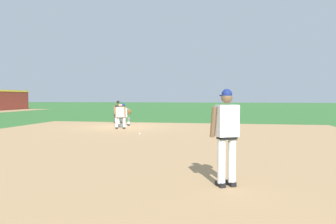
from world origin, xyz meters
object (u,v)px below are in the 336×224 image
Objects in this scene: first_base_bag at (123,126)px; baseball at (140,134)px; pitcher at (227,131)px; first_baseman at (124,113)px; baserunner at (120,114)px; umpire at (118,111)px.

first_base_bag is 4.16m from baseball.
pitcher is 13.58m from first_baseman.
baseball is 4.78m from first_baseman.
first_baseman is (4.23, 2.11, 0.69)m from baseball.
pitcher reaches higher than baserunner.
first_baseman is (0.58, 0.10, 0.69)m from first_base_bag.
baserunner is (-1.20, -0.27, 0.75)m from first_base_bag.
pitcher is 11.82m from baserunner.
pitcher is 1.27× the size of baserunner.
first_base_bag is 2.71m from umpire.
first_baseman reaches higher than baseball.
first_baseman is 0.92× the size of baserunner.
baseball is (-3.65, -2.00, -0.01)m from first_base_bag.
first_baseman is at bearing 26.20° from pitcher.
first_base_bag is at bearing 12.89° from baserunner.
first_base_bag is 0.20× the size of pitcher.
first_base_bag is 0.91m from first_baseman.
umpire reaches higher than first_baseman.
baseball is 0.06× the size of first_baseman.
pitcher is (-7.95, -3.89, 1.02)m from baseball.
umpire is at bearing 24.38° from first_base_bag.
baserunner is at bearing 28.37° from pitcher.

